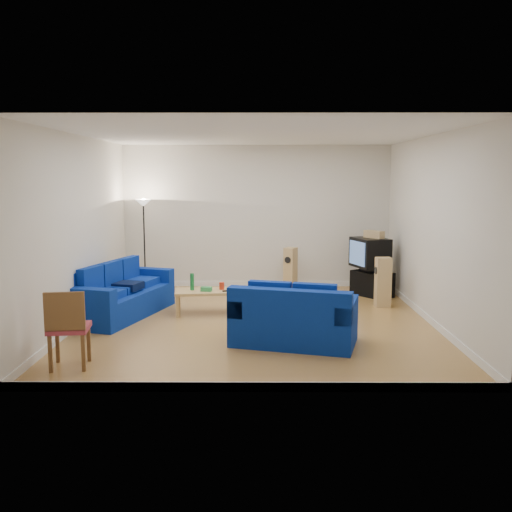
{
  "coord_description": "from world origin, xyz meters",
  "views": [
    {
      "loc": [
        0.04,
        -9.64,
        2.51
      ],
      "look_at": [
        0.0,
        0.4,
        1.1
      ],
      "focal_mm": 40.0,
      "sensor_mm": 36.0,
      "label": 1
    }
  ],
  "objects_px": {
    "sofa_loveseat": "(293,322)",
    "tv_stand": "(372,284)",
    "television": "(370,253)",
    "sofa_three_seat": "(117,297)",
    "coffee_table": "(208,293)"
  },
  "relations": [
    {
      "from": "sofa_three_seat",
      "to": "television",
      "type": "xyz_separation_m",
      "value": [
        4.89,
        1.76,
        0.58
      ]
    },
    {
      "from": "television",
      "to": "tv_stand",
      "type": "bearing_deg",
      "value": 48.17
    },
    {
      "from": "sofa_loveseat",
      "to": "coffee_table",
      "type": "bearing_deg",
      "value": 141.89
    },
    {
      "from": "television",
      "to": "sofa_three_seat",
      "type": "bearing_deg",
      "value": -88.41
    },
    {
      "from": "sofa_three_seat",
      "to": "television",
      "type": "relative_size",
      "value": 2.73
    },
    {
      "from": "tv_stand",
      "to": "coffee_table",
      "type": "bearing_deg",
      "value": -102.43
    },
    {
      "from": "sofa_loveseat",
      "to": "television",
      "type": "relative_size",
      "value": 2.14
    },
    {
      "from": "coffee_table",
      "to": "television",
      "type": "xyz_separation_m",
      "value": [
        3.27,
        1.6,
        0.54
      ]
    },
    {
      "from": "sofa_three_seat",
      "to": "television",
      "type": "height_order",
      "value": "television"
    },
    {
      "from": "sofa_three_seat",
      "to": "sofa_loveseat",
      "type": "bearing_deg",
      "value": 76.99
    },
    {
      "from": "sofa_loveseat",
      "to": "coffee_table",
      "type": "relative_size",
      "value": 1.61
    },
    {
      "from": "sofa_three_seat",
      "to": "television",
      "type": "distance_m",
      "value": 5.24
    },
    {
      "from": "sofa_three_seat",
      "to": "tv_stand",
      "type": "distance_m",
      "value": 5.25
    },
    {
      "from": "sofa_loveseat",
      "to": "tv_stand",
      "type": "height_order",
      "value": "sofa_loveseat"
    },
    {
      "from": "sofa_loveseat",
      "to": "tv_stand",
      "type": "relative_size",
      "value": 2.37
    }
  ]
}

